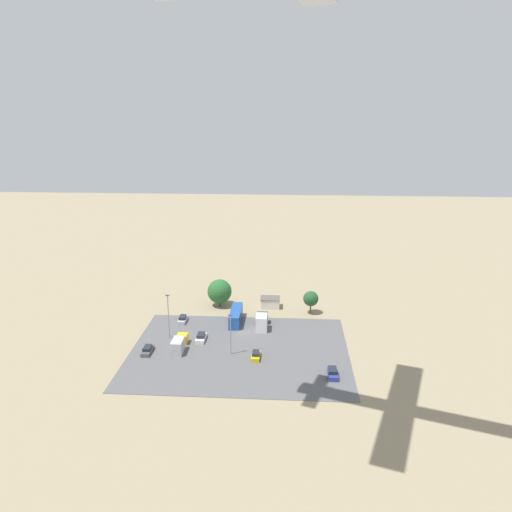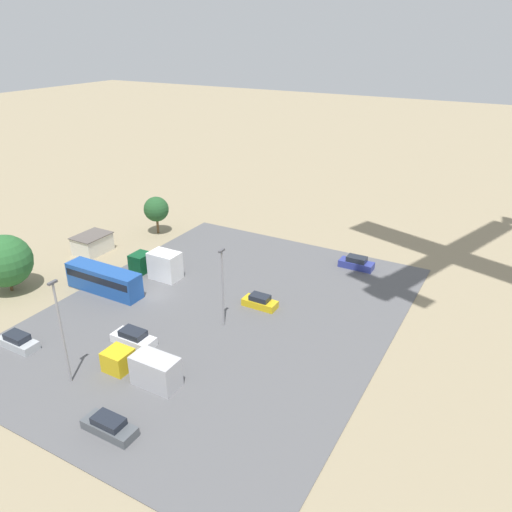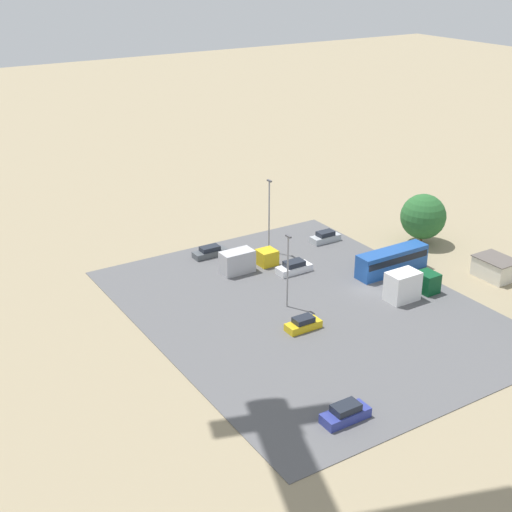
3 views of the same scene
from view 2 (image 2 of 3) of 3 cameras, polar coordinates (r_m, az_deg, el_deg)
The scene contains 15 objects.
ground_plane at distance 61.72m, azimuth -11.40°, elevation -4.41°, with size 400.00×400.00×0.00m, color gray.
parking_lot_surface at distance 56.67m, azimuth -4.07°, elevation -6.71°, with size 46.37×36.54×0.08m.
shed_building at distance 75.15m, azimuth -18.19°, elevation 1.36°, with size 5.05×3.87×2.63m.
bus at distance 63.13m, azimuth -16.99°, elevation -2.54°, with size 2.51×10.23×3.14m.
parked_car_0 at distance 56.26m, azimuth -25.56°, elevation -8.82°, with size 1.77×4.39×1.54m.
parked_car_1 at distance 68.11m, azimuth 11.40°, elevation -0.80°, with size 1.85×4.56×1.63m.
parked_car_2 at distance 52.90m, azimuth -13.83°, elevation -9.09°, with size 1.93×4.66×1.55m.
parked_car_3 at distance 57.71m, azimuth 0.45°, elevation -5.26°, with size 1.71×4.05×1.48m.
parked_car_4 at distance 43.43m, azimuth -16.42°, elevation -18.15°, with size 1.77×4.68×1.42m.
parked_truck_0 at distance 47.38m, azimuth -12.59°, elevation -12.37°, with size 2.31×7.89×2.91m.
parked_truck_1 at distance 65.38m, azimuth -11.12°, elevation -0.97°, with size 2.57×7.10×3.57m.
tree_near_shed at distance 78.83m, azimuth -11.33°, elevation 5.27°, with size 3.85×3.85×5.89m.
tree_apron_mid at distance 66.91m, azimuth -26.74°, elevation -0.50°, with size 6.36×6.36×7.20m.
light_pole_lot_centre at distance 52.30m, azimuth -3.83°, elevation -3.33°, with size 0.90×0.28×8.95m.
light_pole_lot_edge at distance 46.84m, azimuth -21.35°, elevation -7.83°, with size 0.90×0.28×10.27m.
Camera 2 is at (40.15, 36.43, 29.49)m, focal length 35.00 mm.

